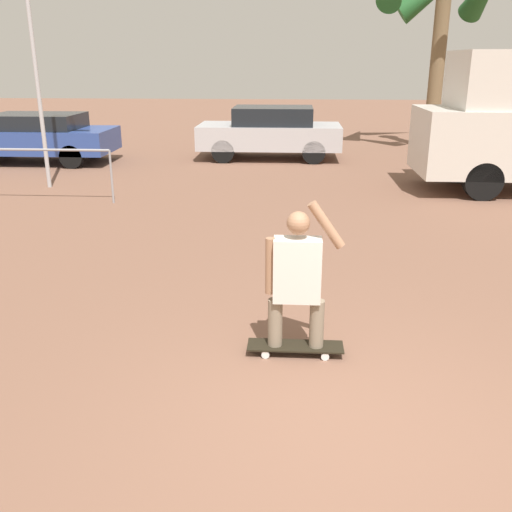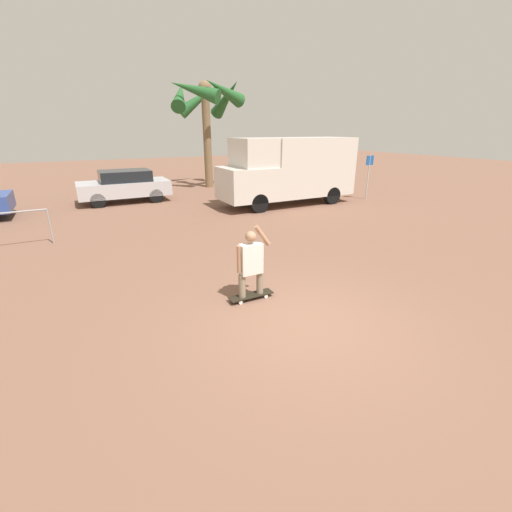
% 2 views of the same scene
% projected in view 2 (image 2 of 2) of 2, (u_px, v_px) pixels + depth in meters
% --- Properties ---
extents(ground_plane, '(80.00, 80.00, 0.00)m').
position_uv_depth(ground_plane, '(306.00, 323.00, 6.06)').
color(ground_plane, brown).
extents(skateboard, '(0.93, 0.26, 0.09)m').
position_uv_depth(skateboard, '(251.00, 295.00, 6.92)').
color(skateboard, black).
rests_on(skateboard, ground_plane).
extents(person_skateboarder, '(0.72, 0.22, 1.44)m').
position_uv_depth(person_skateboarder, '(251.00, 261.00, 6.66)').
color(person_skateboarder, gray).
rests_on(person_skateboarder, skateboard).
extents(camper_van, '(6.18, 2.10, 2.91)m').
position_uv_depth(camper_van, '(290.00, 169.00, 15.34)').
color(camper_van, black).
rests_on(camper_van, ground_plane).
extents(parked_car_silver, '(4.05, 1.89, 1.47)m').
position_uv_depth(parked_car_silver, '(125.00, 185.00, 16.07)').
color(parked_car_silver, black).
rests_on(parked_car_silver, ground_plane).
extents(palm_tree_near_van, '(4.31, 4.22, 6.03)m').
position_uv_depth(palm_tree_near_van, '(205.00, 100.00, 18.93)').
color(palm_tree_near_van, brown).
rests_on(palm_tree_near_van, ground_plane).
extents(street_sign, '(0.44, 0.06, 2.08)m').
position_uv_depth(street_sign, '(369.00, 171.00, 16.50)').
color(street_sign, '#B7B7BC').
rests_on(street_sign, ground_plane).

